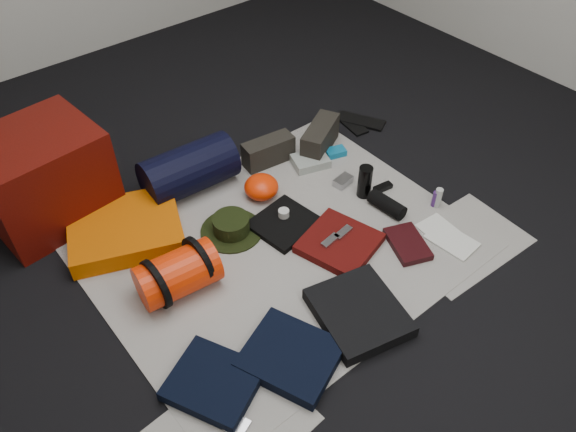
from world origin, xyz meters
TOP-DOWN VIEW (x-y plane):
  - floor at (0.00, 0.00)m, footprint 4.50×4.50m
  - newspaper_mat at (0.00, 0.00)m, footprint 1.60×1.30m
  - newspaper_sheet_front_right at (0.65, -0.50)m, footprint 0.60×0.43m
  - red_cabinet at (-0.70, 0.86)m, footprint 0.57×0.49m
  - sleeping_pad at (-0.51, 0.50)m, footprint 0.61×0.56m
  - stuff_sack at (-0.48, 0.08)m, footprint 0.35×0.23m
  - sack_strap_left at (-0.58, 0.08)m, footprint 0.02×0.22m
  - sack_strap_right at (-0.38, 0.08)m, footprint 0.03×0.22m
  - navy_duffel at (-0.10, 0.60)m, footprint 0.47×0.27m
  - boonie_brim at (-0.12, 0.22)m, footprint 0.38×0.38m
  - boonie_crown at (-0.12, 0.22)m, footprint 0.17×0.17m
  - hiking_boot_left at (0.33, 0.52)m, footprint 0.28×0.14m
  - hiking_boot_right at (0.61, 0.43)m, footprint 0.32×0.24m
  - flip_flop_left at (0.91, 0.49)m, footprint 0.12×0.24m
  - flip_flop_right at (0.97, 0.48)m, footprint 0.22×0.29m
  - trousers_navy_a at (-0.62, -0.38)m, footprint 0.38×0.39m
  - trousers_navy_b at (-0.34, -0.48)m, footprint 0.40×0.42m
  - trousers_charcoal at (-0.01, -0.50)m, footprint 0.40×0.43m
  - black_tshirt at (0.09, 0.09)m, footprint 0.31×0.29m
  - red_shirt at (0.20, -0.17)m, footprint 0.38×0.38m
  - orange_stuff_sack at (0.14, 0.33)m, footprint 0.19×0.19m
  - first_aid_pouch at (0.49, 0.36)m, footprint 0.21×0.19m
  - water_bottle at (0.53, 0.01)m, footprint 0.08×0.08m
  - speaker at (0.54, -0.14)m, footprint 0.09×0.19m
  - compact_camera at (0.51, 0.14)m, footprint 0.11×0.07m
  - cyan_case at (0.65, 0.34)m, footprint 0.12×0.10m
  - toiletry_purple at (0.74, -0.26)m, footprint 0.04×0.04m
  - toiletry_clear at (0.75, -0.27)m, footprint 0.05×0.05m
  - paperback_book at (0.44, -0.36)m, footprint 0.22×0.26m
  - map_booklet at (0.62, -0.47)m, footprint 0.17×0.23m
  - map_printout at (0.63, -0.39)m, footprint 0.16×0.20m
  - sunglasses at (0.64, -0.02)m, footprint 0.10×0.05m
  - key_cluster at (-0.65, -0.56)m, footprint 0.10×0.10m
  - tape_roll at (0.11, 0.12)m, footprint 0.05×0.05m
  - energy_bar_a at (0.16, -0.15)m, footprint 0.10×0.05m
  - energy_bar_b at (0.24, -0.15)m, footprint 0.10×0.05m

SIDE VIEW (x-z plane):
  - floor at x=0.00m, z-range -0.02..0.00m
  - newspaper_sheet_front_right at x=0.65m, z-range 0.00..0.00m
  - newspaper_mat at x=0.00m, z-range 0.00..0.01m
  - flip_flop_left at x=0.91m, z-range 0.00..0.01m
  - flip_flop_right at x=0.97m, z-range 0.00..0.02m
  - map_printout at x=0.63m, z-range 0.01..0.01m
  - boonie_brim at x=-0.12m, z-range 0.01..0.01m
  - map_booklet at x=0.62m, z-range 0.01..0.02m
  - key_cluster at x=-0.65m, z-range 0.01..0.02m
  - sunglasses at x=0.64m, z-range 0.01..0.03m
  - black_tshirt at x=0.09m, z-range 0.01..0.03m
  - paperback_book at x=0.44m, z-range 0.01..0.04m
  - cyan_case at x=0.65m, z-range 0.01..0.04m
  - compact_camera at x=0.51m, z-range 0.01..0.05m
  - red_shirt at x=0.20m, z-range 0.01..0.05m
  - first_aid_pouch at x=0.49m, z-range 0.01..0.05m
  - trousers_navy_a at x=-0.62m, z-range 0.01..0.05m
  - trousers_navy_b at x=-0.34m, z-range 0.01..0.06m
  - trousers_charcoal at x=-0.01m, z-range 0.01..0.06m
  - speaker at x=0.54m, z-range 0.01..0.08m
  - toiletry_purple at x=0.74m, z-range 0.01..0.09m
  - sleeping_pad at x=-0.51m, z-range 0.01..0.10m
  - tape_roll at x=0.11m, z-range 0.03..0.07m
  - boonie_crown at x=-0.12m, z-range 0.01..0.09m
  - energy_bar_a at x=0.16m, z-range 0.05..0.06m
  - energy_bar_b at x=0.24m, z-range 0.05..0.06m
  - toiletry_clear at x=0.75m, z-range 0.01..0.11m
  - orange_stuff_sack at x=0.14m, z-range 0.01..0.12m
  - hiking_boot_left at x=0.33m, z-range 0.01..0.14m
  - hiking_boot_right at x=0.61m, z-range 0.01..0.16m
  - water_bottle at x=0.53m, z-range 0.01..0.18m
  - stuff_sack at x=-0.48m, z-range 0.01..0.20m
  - sack_strap_left at x=-0.58m, z-range 0.01..0.22m
  - sack_strap_right at x=-0.38m, z-range 0.01..0.22m
  - navy_duffel at x=-0.10m, z-range 0.01..0.24m
  - red_cabinet at x=-0.70m, z-range 0.00..0.45m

